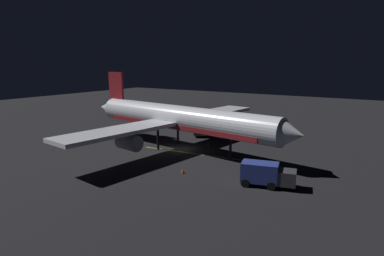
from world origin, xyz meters
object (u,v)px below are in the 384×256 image
airliner (178,119)px  traffic_cone_near_left (183,171)px  ground_crew_worker (255,167)px  baggage_truck (265,175)px  catering_truck (213,129)px  traffic_cone_near_right (208,144)px

airliner → traffic_cone_near_left: (8.92, 7.03, -4.32)m
airliner → ground_crew_worker: airliner is taller
traffic_cone_near_left → ground_crew_worker: bearing=120.0°
airliner → baggage_truck: 18.65m
ground_crew_worker → catering_truck: bearing=-136.4°
ground_crew_worker → traffic_cone_near_right: 14.51m
catering_truck → traffic_cone_near_right: 6.37m
baggage_truck → traffic_cone_near_left: 9.82m
airliner → ground_crew_worker: 15.57m
ground_crew_worker → traffic_cone_near_right: size_ratio=3.16×
airliner → traffic_cone_near_right: size_ratio=70.64×
ground_crew_worker → traffic_cone_near_right: (-8.89, -11.45, -0.64)m
airliner → ground_crew_worker: size_ratio=22.33×
baggage_truck → ground_crew_worker: bearing=-141.7°
traffic_cone_near_right → traffic_cone_near_left: bearing=17.3°
traffic_cone_near_left → traffic_cone_near_right: size_ratio=1.00×
catering_truck → traffic_cone_near_left: bearing=19.2°
baggage_truck → catering_truck: catering_truck is taller
baggage_truck → airliner: bearing=-114.5°
airliner → baggage_truck: (7.62, 16.70, -3.29)m
traffic_cone_near_left → airliner: bearing=-141.8°
traffic_cone_near_left → catering_truck: bearing=-160.8°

